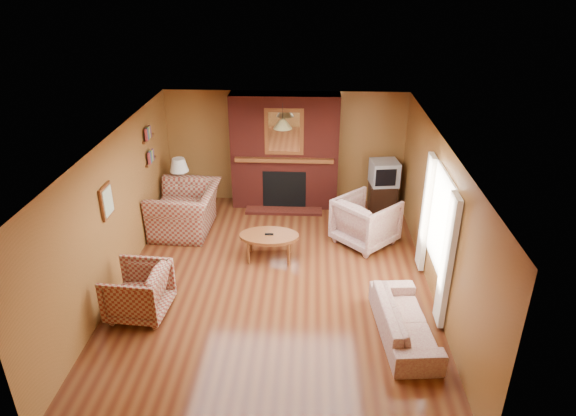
# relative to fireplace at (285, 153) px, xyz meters

# --- Properties ---
(floor) EXTENTS (6.50, 6.50, 0.00)m
(floor) POSITION_rel_fireplace_xyz_m (0.00, -2.98, -1.18)
(floor) COLOR #4A1F0F
(floor) RESTS_ON ground
(ceiling) EXTENTS (6.50, 6.50, 0.00)m
(ceiling) POSITION_rel_fireplace_xyz_m (0.00, -2.98, 1.22)
(ceiling) COLOR white
(ceiling) RESTS_ON wall_back
(wall_back) EXTENTS (6.50, 0.00, 6.50)m
(wall_back) POSITION_rel_fireplace_xyz_m (0.00, 0.27, 0.02)
(wall_back) COLOR #9C5F30
(wall_back) RESTS_ON floor
(wall_front) EXTENTS (6.50, 0.00, 6.50)m
(wall_front) POSITION_rel_fireplace_xyz_m (0.00, -6.23, 0.02)
(wall_front) COLOR #9C5F30
(wall_front) RESTS_ON floor
(wall_left) EXTENTS (0.00, 6.50, 6.50)m
(wall_left) POSITION_rel_fireplace_xyz_m (-2.50, -2.98, 0.02)
(wall_left) COLOR #9C5F30
(wall_left) RESTS_ON floor
(wall_right) EXTENTS (0.00, 6.50, 6.50)m
(wall_right) POSITION_rel_fireplace_xyz_m (2.50, -2.98, 0.02)
(wall_right) COLOR #9C5F30
(wall_right) RESTS_ON floor
(fireplace) EXTENTS (2.20, 0.82, 2.40)m
(fireplace) POSITION_rel_fireplace_xyz_m (0.00, 0.00, 0.00)
(fireplace) COLOR #581913
(fireplace) RESTS_ON floor
(window_right) EXTENTS (0.10, 1.85, 2.00)m
(window_right) POSITION_rel_fireplace_xyz_m (2.45, -3.18, -0.06)
(window_right) COLOR beige
(window_right) RESTS_ON wall_right
(bookshelf) EXTENTS (0.09, 0.55, 0.71)m
(bookshelf) POSITION_rel_fireplace_xyz_m (-2.44, -1.08, 0.48)
(bookshelf) COLOR brown
(bookshelf) RESTS_ON wall_left
(botanical_print) EXTENTS (0.05, 0.40, 0.50)m
(botanical_print) POSITION_rel_fireplace_xyz_m (-2.47, -3.28, 0.37)
(botanical_print) COLOR brown
(botanical_print) RESTS_ON wall_left
(pendant_light) EXTENTS (0.36, 0.36, 0.48)m
(pendant_light) POSITION_rel_fireplace_xyz_m (0.00, -0.68, 0.82)
(pendant_light) COLOR black
(pendant_light) RESTS_ON ceiling
(plaid_loveseat) EXTENTS (1.25, 1.41, 0.89)m
(plaid_loveseat) POSITION_rel_fireplace_xyz_m (-1.85, -1.27, -0.74)
(plaid_loveseat) COLOR maroon
(plaid_loveseat) RESTS_ON floor
(plaid_armchair) EXTENTS (0.92, 0.90, 0.78)m
(plaid_armchair) POSITION_rel_fireplace_xyz_m (-1.95, -3.91, -0.79)
(plaid_armchair) COLOR maroon
(plaid_armchair) RESTS_ON floor
(floral_sofa) EXTENTS (0.83, 1.77, 0.50)m
(floral_sofa) POSITION_rel_fireplace_xyz_m (1.90, -4.22, -0.93)
(floral_sofa) COLOR #BBB391
(floral_sofa) RESTS_ON floor
(floral_armchair) EXTENTS (1.37, 1.37, 0.90)m
(floral_armchair) POSITION_rel_fireplace_xyz_m (1.58, -1.60, -0.73)
(floral_armchair) COLOR #BBB391
(floral_armchair) RESTS_ON floor
(coffee_table) EXTENTS (1.04, 0.65, 0.49)m
(coffee_table) POSITION_rel_fireplace_xyz_m (-0.15, -2.24, -0.76)
(coffee_table) COLOR brown
(coffee_table) RESTS_ON floor
(side_table) EXTENTS (0.45, 0.45, 0.59)m
(side_table) POSITION_rel_fireplace_xyz_m (-2.10, -0.53, -0.89)
(side_table) COLOR brown
(side_table) RESTS_ON floor
(table_lamp) EXTENTS (0.38, 0.38, 0.62)m
(table_lamp) POSITION_rel_fireplace_xyz_m (-2.10, -0.53, -0.25)
(table_lamp) COLOR silver
(table_lamp) RESTS_ON side_table
(tv_stand) EXTENTS (0.56, 0.51, 0.60)m
(tv_stand) POSITION_rel_fireplace_xyz_m (2.05, -0.18, -0.88)
(tv_stand) COLOR black
(tv_stand) RESTS_ON floor
(crt_tv) EXTENTS (0.61, 0.60, 0.50)m
(crt_tv) POSITION_rel_fireplace_xyz_m (2.05, -0.19, -0.33)
(crt_tv) COLOR #A0A2A8
(crt_tv) RESTS_ON tv_stand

